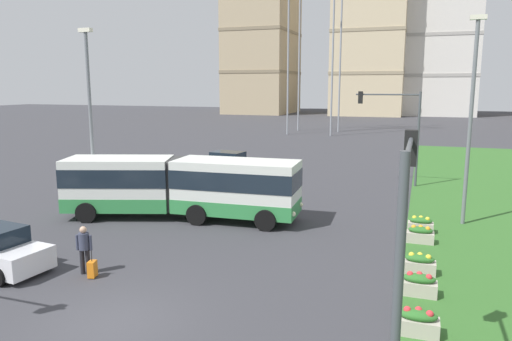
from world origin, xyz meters
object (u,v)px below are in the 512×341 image
pedestrian_crossing (84,247)px  traffic_light_far_right (397,122)px  flower_planter_3 (420,234)px  apartment_tower_west (262,34)px  car_silver_hatch (229,162)px  flower_planter_1 (419,284)px  rolling_suitcase (92,269)px  streetlight_left (90,113)px  flower_planter_0 (418,322)px  articulated_bus (181,186)px  apartment_tower_centre (430,0)px  streetlight_median (471,114)px  flower_planter_2 (419,264)px  traffic_light_near_right (403,234)px  flower_planter_4 (421,225)px

pedestrian_crossing → traffic_light_far_right: (9.43, 19.30, 3.27)m
flower_planter_3 → apartment_tower_west: size_ratio=0.03×
car_silver_hatch → flower_planter_1: (14.10, -18.66, -0.33)m
rolling_suitcase → streetlight_left: 10.92m
rolling_suitcase → flower_planter_0: rolling_suitcase is taller
flower_planter_0 → flower_planter_3: (0.00, 7.98, 0.00)m
articulated_bus → streetlight_left: 6.28m
flower_planter_1 → apartment_tower_centre: (-0.10, 104.32, 25.20)m
articulated_bus → flower_planter_1: 12.78m
flower_planter_1 → streetlight_left: bearing=160.9°
flower_planter_0 → streetlight_median: bearing=80.7°
flower_planter_3 → flower_planter_0: bearing=-90.0°
articulated_bus → flower_planter_2: 12.06m
flower_planter_1 → streetlight_median: (1.90, 9.02, 4.85)m
traffic_light_near_right → apartment_tower_west: (-37.66, 104.69, 15.09)m
articulated_bus → streetlight_left: bearing=179.6°
flower_planter_0 → flower_planter_2: size_ratio=1.00×
apartment_tower_centre → streetlight_left: bearing=-99.5°
articulated_bus → traffic_light_far_right: bearing=50.6°
pedestrian_crossing → rolling_suitcase: (0.45, -0.20, -0.69)m
apartment_tower_centre → rolling_suitcase: bearing=-95.7°
traffic_light_near_right → flower_planter_2: bearing=87.2°
rolling_suitcase → car_silver_hatch: bearing=99.3°
flower_planter_0 → streetlight_median: size_ratio=0.11×
car_silver_hatch → streetlight_left: streetlight_left is taller
rolling_suitcase → apartment_tower_centre: apartment_tower_centre is taller
flower_planter_2 → traffic_light_near_right: bearing=-92.8°
pedestrian_crossing → flower_planter_1: pedestrian_crossing is taller
car_silver_hatch → apartment_tower_west: 85.32m
flower_planter_1 → streetlight_left: size_ratio=0.12×
flower_planter_0 → streetlight_median: 12.71m
flower_planter_2 → flower_planter_0: bearing=-90.0°
apartment_tower_centre → flower_planter_4: bearing=-89.9°
flower_planter_1 → apartment_tower_west: size_ratio=0.03×
apartment_tower_west → streetlight_left: bearing=-76.9°
flower_planter_2 → streetlight_left: size_ratio=0.12×
rolling_suitcase → flower_planter_1: bearing=11.0°
rolling_suitcase → streetlight_left: (-5.86, 7.82, 4.85)m
articulated_bus → car_silver_hatch: bearing=102.0°
traffic_light_far_right → apartment_tower_centre: bearing=88.9°
flower_planter_3 → flower_planter_4: bearing=90.0°
traffic_light_near_right → apartment_tower_centre: (0.30, 110.52, 21.73)m
apartment_tower_west → apartment_tower_centre: size_ratio=0.74×
streetlight_median → traffic_light_far_right: bearing=113.3°
car_silver_hatch → streetlight_median: bearing=-31.1°
flower_planter_1 → car_silver_hatch: bearing=127.1°
streetlight_median → flower_planter_1: bearing=-101.9°
flower_planter_0 → traffic_light_near_right: traffic_light_near_right is taller
apartment_tower_west → rolling_suitcase: bearing=-74.8°
flower_planter_2 → apartment_tower_centre: (-0.10, 102.46, 25.20)m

